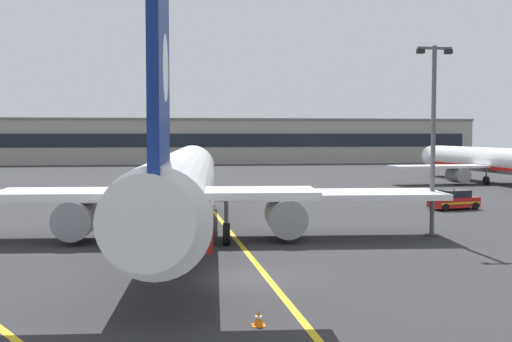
{
  "coord_description": "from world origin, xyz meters",
  "views": [
    {
      "loc": [
        -3.33,
        -28.27,
        6.42
      ],
      "look_at": [
        2.14,
        12.81,
        4.01
      ],
      "focal_mm": 45.15,
      "sensor_mm": 36.0,
      "label": 1
    }
  ],
  "objects_px": {
    "service_car_nearest": "(454,200)",
    "apron_lamp_post": "(433,137)",
    "safety_cone_by_nose_gear": "(191,206)",
    "safety_cone_by_tail": "(258,318)",
    "airliner_background": "(496,161)",
    "airliner_foreground": "(182,185)"
  },
  "relations": [
    {
      "from": "service_car_nearest",
      "to": "safety_cone_by_nose_gear",
      "type": "distance_m",
      "value": 22.44
    },
    {
      "from": "airliner_foreground",
      "to": "safety_cone_by_tail",
      "type": "bearing_deg",
      "value": -82.96
    },
    {
      "from": "airliner_foreground",
      "to": "safety_cone_by_nose_gear",
      "type": "relative_size",
      "value": 75.5
    },
    {
      "from": "safety_cone_by_tail",
      "to": "airliner_foreground",
      "type": "bearing_deg",
      "value": 97.04
    },
    {
      "from": "airliner_background",
      "to": "safety_cone_by_tail",
      "type": "distance_m",
      "value": 68.25
    },
    {
      "from": "airliner_background",
      "to": "safety_cone_by_tail",
      "type": "height_order",
      "value": "airliner_background"
    },
    {
      "from": "service_car_nearest",
      "to": "apron_lamp_post",
      "type": "bearing_deg",
      "value": -119.66
    },
    {
      "from": "airliner_foreground",
      "to": "safety_cone_by_tail",
      "type": "height_order",
      "value": "airliner_foreground"
    },
    {
      "from": "airliner_foreground",
      "to": "apron_lamp_post",
      "type": "distance_m",
      "value": 15.82
    },
    {
      "from": "service_car_nearest",
      "to": "safety_cone_by_nose_gear",
      "type": "height_order",
      "value": "service_car_nearest"
    },
    {
      "from": "service_car_nearest",
      "to": "airliner_foreground",
      "type": "bearing_deg",
      "value": -150.74
    },
    {
      "from": "airliner_foreground",
      "to": "service_car_nearest",
      "type": "relative_size",
      "value": 9.19
    },
    {
      "from": "apron_lamp_post",
      "to": "safety_cone_by_nose_gear",
      "type": "bearing_deg",
      "value": 130.83
    },
    {
      "from": "service_car_nearest",
      "to": "safety_cone_by_nose_gear",
      "type": "bearing_deg",
      "value": 170.97
    },
    {
      "from": "airliner_foreground",
      "to": "airliner_background",
      "type": "bearing_deg",
      "value": 43.66
    },
    {
      "from": "airliner_foreground",
      "to": "service_car_nearest",
      "type": "bearing_deg",
      "value": 29.26
    },
    {
      "from": "apron_lamp_post",
      "to": "safety_cone_by_tail",
      "type": "relative_size",
      "value": 21.55
    },
    {
      "from": "safety_cone_by_tail",
      "to": "safety_cone_by_nose_gear",
      "type": "bearing_deg",
      "value": 91.99
    },
    {
      "from": "service_car_nearest",
      "to": "safety_cone_by_tail",
      "type": "relative_size",
      "value": 8.21
    },
    {
      "from": "airliner_background",
      "to": "service_car_nearest",
      "type": "bearing_deg",
      "value": -124.07
    },
    {
      "from": "service_car_nearest",
      "to": "safety_cone_by_nose_gear",
      "type": "xyz_separation_m",
      "value": [
        -22.16,
        3.52,
        -0.51
      ]
    },
    {
      "from": "airliner_background",
      "to": "service_car_nearest",
      "type": "height_order",
      "value": "airliner_background"
    }
  ]
}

